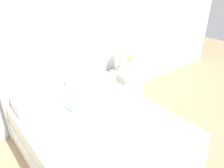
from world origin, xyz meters
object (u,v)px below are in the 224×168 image
object	(u,v)px
nightstand	(126,86)
teacup	(128,71)
table_lamp	(120,55)
bed	(96,132)
flower_vase	(131,59)

from	to	relation	value
nightstand	teacup	world-z (taller)	teacup
teacup	table_lamp	bearing A→B (deg)	108.07
bed	table_lamp	distance (m)	1.42
bed	nightstand	bearing A→B (deg)	31.36
flower_vase	nightstand	bearing A→B (deg)	-163.06
flower_vase	teacup	world-z (taller)	flower_vase
bed	nightstand	xyz separation A→B (m)	(1.11, 0.68, -0.01)
nightstand	table_lamp	size ratio (longest dim) A/B	1.44
table_lamp	nightstand	bearing A→B (deg)	-59.62
bed	table_lamp	size ratio (longest dim) A/B	5.08
nightstand	teacup	bearing A→B (deg)	-99.90
bed	nightstand	world-z (taller)	bed
bed	teacup	distance (m)	1.30
nightstand	bed	bearing A→B (deg)	-148.64
teacup	bed	bearing A→B (deg)	-150.37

